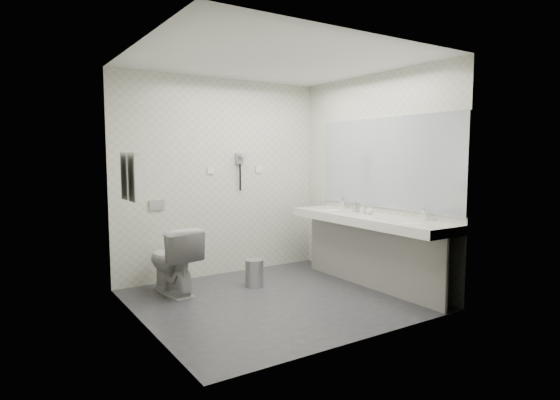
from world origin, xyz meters
TOP-DOWN VIEW (x-y plane):
  - floor at (0.00, 0.00)m, footprint 2.80×2.80m
  - ceiling at (0.00, 0.00)m, footprint 2.80×2.80m
  - wall_back at (0.00, 1.30)m, footprint 2.80×0.00m
  - wall_front at (0.00, -1.30)m, footprint 2.80×0.00m
  - wall_left at (-1.40, 0.00)m, footprint 0.00×2.60m
  - wall_right at (1.40, 0.00)m, footprint 0.00×2.60m
  - vanity_counter at (1.12, -0.20)m, footprint 0.55×2.20m
  - vanity_panel at (1.15, -0.20)m, footprint 0.03×2.15m
  - vanity_post_near at (1.18, -1.24)m, footprint 0.06×0.06m
  - vanity_post_far at (1.18, 0.84)m, footprint 0.06×0.06m
  - mirror at (1.39, -0.20)m, footprint 0.02×2.20m
  - basin_near at (1.12, -0.85)m, footprint 0.40×0.31m
  - basin_far at (1.12, 0.45)m, footprint 0.40×0.31m
  - faucet_near at (1.32, -0.85)m, footprint 0.04×0.04m
  - faucet_far at (1.32, 0.45)m, footprint 0.04×0.04m
  - soap_bottle_a at (1.15, -0.09)m, footprint 0.06×0.06m
  - soap_bottle_b at (1.21, -0.15)m, footprint 0.10×0.10m
  - glass_left at (1.24, 0.09)m, footprint 0.07×0.07m
  - glass_right at (1.23, 0.13)m, footprint 0.07×0.07m
  - toilet at (-0.84, 0.80)m, footprint 0.51×0.79m
  - flush_plate at (-0.85, 1.29)m, footprint 0.18×0.02m
  - pedal_bin at (0.05, 0.56)m, footprint 0.28×0.28m
  - bin_lid at (0.05, 0.56)m, footprint 0.22×0.22m
  - towel_rail at (-1.35, 0.55)m, footprint 0.02×0.62m
  - towel_near at (-1.34, 0.41)m, footprint 0.07×0.24m
  - towel_far at (-1.34, 0.69)m, footprint 0.07×0.24m
  - dryer_cradle at (0.25, 1.27)m, footprint 0.10×0.04m
  - dryer_barrel at (0.25, 1.20)m, footprint 0.08×0.14m
  - dryer_cord at (0.25, 1.26)m, footprint 0.02×0.02m
  - switch_plate_a at (-0.15, 1.29)m, footprint 0.09×0.02m
  - switch_plate_b at (0.55, 1.29)m, footprint 0.09×0.02m

SIDE VIEW (x-z plane):
  - floor at x=0.00m, z-range 0.00..0.00m
  - pedal_bin at x=0.05m, z-range 0.00..0.31m
  - bin_lid at x=0.05m, z-range 0.31..0.32m
  - vanity_panel at x=1.15m, z-range 0.00..0.75m
  - vanity_post_near at x=1.18m, z-range 0.00..0.75m
  - vanity_post_far at x=1.18m, z-range 0.00..0.75m
  - toilet at x=-0.84m, z-range 0.00..0.75m
  - vanity_counter at x=1.12m, z-range 0.75..0.85m
  - basin_near at x=1.12m, z-range 0.81..0.86m
  - basin_far at x=1.12m, z-range 0.81..0.86m
  - soap_bottle_b at x=1.21m, z-range 0.85..0.94m
  - glass_left at x=1.24m, z-range 0.85..0.95m
  - soap_bottle_a at x=1.15m, z-range 0.85..0.96m
  - glass_right at x=1.23m, z-range 0.85..0.97m
  - faucet_near at x=1.32m, z-range 0.85..1.00m
  - faucet_far at x=1.32m, z-range 0.85..1.00m
  - flush_plate at x=-0.85m, z-range 0.89..1.01m
  - wall_back at x=0.00m, z-range -0.15..2.65m
  - wall_front at x=0.00m, z-range -0.15..2.65m
  - wall_left at x=-1.40m, z-range -0.05..2.55m
  - wall_right at x=1.40m, z-range -0.05..2.55m
  - dryer_cord at x=0.25m, z-range 1.07..1.43m
  - towel_near at x=-1.34m, z-range 1.09..1.57m
  - towel_far at x=-1.34m, z-range 1.09..1.57m
  - switch_plate_a at x=-0.15m, z-range 1.31..1.40m
  - switch_plate_b at x=0.55m, z-range 1.31..1.40m
  - mirror at x=1.39m, z-range 0.92..1.98m
  - dryer_cradle at x=0.25m, z-range 1.43..1.57m
  - dryer_barrel at x=0.25m, z-range 1.49..1.57m
  - towel_rail at x=-1.35m, z-range 1.54..1.56m
  - ceiling at x=0.00m, z-range 2.50..2.50m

